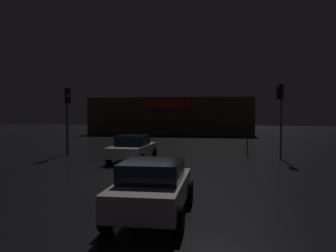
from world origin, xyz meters
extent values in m
plane|color=black|center=(0.00, 0.00, 0.00)|extent=(120.00, 120.00, 0.00)
cube|color=brown|center=(-3.45, 31.41, 2.32)|extent=(20.68, 8.48, 4.64)
cube|color=red|center=(-3.45, 27.02, 3.80)|extent=(5.42, 0.24, 1.09)
cylinder|color=#595B60|center=(-6.74, 7.01, 2.17)|extent=(0.16, 0.16, 4.33)
cube|color=black|center=(-6.63, 6.90, 3.83)|extent=(0.41, 0.41, 1.00)
sphere|color=black|center=(-6.52, 6.78, 4.13)|extent=(0.20, 0.20, 0.20)
sphere|color=orange|center=(-6.52, 6.78, 3.83)|extent=(0.20, 0.20, 0.20)
sphere|color=black|center=(-6.52, 6.78, 3.53)|extent=(0.20, 0.20, 0.20)
cylinder|color=#595B60|center=(6.70, 7.22, 2.21)|extent=(0.11, 0.11, 4.41)
cube|color=black|center=(6.59, 7.11, 3.97)|extent=(0.41, 0.41, 0.89)
sphere|color=red|center=(6.49, 6.99, 4.23)|extent=(0.20, 0.20, 0.20)
sphere|color=black|center=(6.49, 6.99, 3.97)|extent=(0.20, 0.20, 0.20)
sphere|color=black|center=(6.49, 6.99, 3.70)|extent=(0.20, 0.20, 0.20)
cube|color=silver|center=(1.55, -5.18, 0.67)|extent=(1.75, 3.93, 0.62)
cube|color=black|center=(1.55, -5.21, 1.23)|extent=(1.54, 1.89, 0.49)
cylinder|color=black|center=(2.41, -6.45, 0.36)|extent=(0.23, 0.72, 0.71)
cylinder|color=black|center=(0.73, -6.48, 0.36)|extent=(0.23, 0.72, 0.71)
cylinder|color=black|center=(2.37, -3.88, 0.36)|extent=(0.23, 0.72, 0.71)
cylinder|color=black|center=(0.69, -3.91, 0.36)|extent=(0.23, 0.72, 0.71)
cube|color=silver|center=(-1.77, 4.94, 0.60)|extent=(1.98, 4.22, 0.59)
cube|color=black|center=(-1.77, 4.91, 1.17)|extent=(1.70, 1.73, 0.55)
cylinder|color=black|center=(-0.91, 3.53, 0.30)|extent=(0.24, 0.61, 0.60)
cylinder|color=black|center=(-2.73, 3.60, 0.30)|extent=(0.24, 0.61, 0.60)
cylinder|color=black|center=(-0.80, 6.27, 0.30)|extent=(0.24, 0.61, 0.60)
cylinder|color=black|center=(-2.62, 6.34, 0.30)|extent=(0.24, 0.61, 0.60)
cylinder|color=gold|center=(4.80, 7.96, 0.55)|extent=(0.09, 0.09, 1.11)
cylinder|color=gold|center=(-3.36, 9.60, 0.55)|extent=(0.08, 0.08, 1.10)
camera|label=1|loc=(3.41, -13.91, 2.73)|focal=36.65mm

